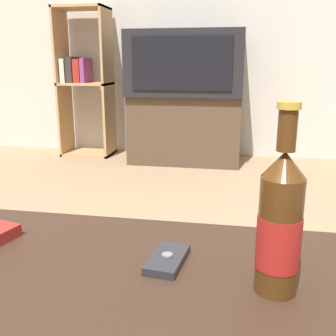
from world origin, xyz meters
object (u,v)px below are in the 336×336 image
(tv_stand, at_px, (186,129))
(television, at_px, (186,64))
(cell_phone, at_px, (167,259))
(bookshelf, at_px, (83,80))
(beer_bottle, at_px, (280,225))

(tv_stand, relative_size, television, 0.99)
(television, height_order, cell_phone, television)
(bookshelf, bearing_deg, beer_bottle, -62.90)
(television, relative_size, cell_phone, 8.07)
(television, bearing_deg, cell_phone, -83.01)
(television, bearing_deg, bookshelf, 174.00)
(television, height_order, bookshelf, bookshelf)
(beer_bottle, distance_m, cell_phone, 0.21)
(tv_stand, distance_m, bookshelf, 0.99)
(cell_phone, bearing_deg, beer_bottle, -9.66)
(television, distance_m, beer_bottle, 2.69)
(tv_stand, bearing_deg, television, -90.00)
(television, bearing_deg, beer_bottle, -79.46)
(bookshelf, relative_size, cell_phone, 11.23)
(tv_stand, bearing_deg, cell_phone, -83.02)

